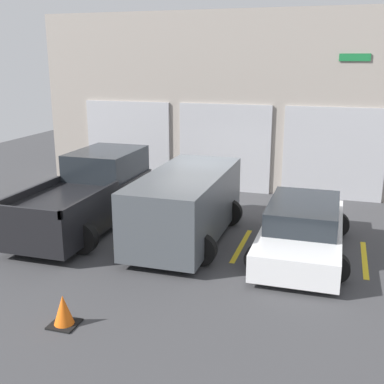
# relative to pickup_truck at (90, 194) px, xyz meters

# --- Properties ---
(ground_plane) EXTENTS (28.00, 28.00, 0.00)m
(ground_plane) POSITION_rel_pickup_truck_xyz_m (2.82, 1.57, -0.86)
(ground_plane) COLOR #3D3D3F
(shophouse_building) EXTENTS (13.56, 0.68, 5.89)m
(shophouse_building) POSITION_rel_pickup_truck_xyz_m (2.81, 4.86, 2.02)
(shophouse_building) COLOR #9E9389
(shophouse_building) RESTS_ON ground
(pickup_truck) EXTENTS (2.36, 5.04, 1.86)m
(pickup_truck) POSITION_rel_pickup_truck_xyz_m (0.00, 0.00, 0.00)
(pickup_truck) COLOR black
(pickup_truck) RESTS_ON ground
(sedan_white) EXTENTS (2.15, 4.46, 1.20)m
(sedan_white) POSITION_rel_pickup_truck_xyz_m (5.65, -0.28, -0.29)
(sedan_white) COLOR white
(sedan_white) RESTS_ON ground
(sedan_side) EXTENTS (2.26, 4.44, 1.70)m
(sedan_side) POSITION_rel_pickup_truck_xyz_m (2.82, -0.31, 0.06)
(sedan_side) COLOR #474C51
(sedan_side) RESTS_ON ground
(parking_stripe_far_left) EXTENTS (0.12, 2.20, 0.01)m
(parking_stripe_far_left) POSITION_rel_pickup_truck_xyz_m (-1.41, -0.31, -0.85)
(parking_stripe_far_left) COLOR gold
(parking_stripe_far_left) RESTS_ON ground
(parking_stripe_left) EXTENTS (0.12, 2.20, 0.01)m
(parking_stripe_left) POSITION_rel_pickup_truck_xyz_m (1.41, -0.31, -0.85)
(parking_stripe_left) COLOR gold
(parking_stripe_left) RESTS_ON ground
(parking_stripe_centre) EXTENTS (0.12, 2.20, 0.01)m
(parking_stripe_centre) POSITION_rel_pickup_truck_xyz_m (4.23, -0.31, -0.85)
(parking_stripe_centre) COLOR gold
(parking_stripe_centre) RESTS_ON ground
(parking_stripe_right) EXTENTS (0.12, 2.20, 0.01)m
(parking_stripe_right) POSITION_rel_pickup_truck_xyz_m (7.06, -0.31, -0.85)
(parking_stripe_right) COLOR gold
(parking_stripe_right) RESTS_ON ground
(traffic_cone) EXTENTS (0.47, 0.47, 0.55)m
(traffic_cone) POSITION_rel_pickup_truck_xyz_m (2.07, -4.75, -0.60)
(traffic_cone) COLOR black
(traffic_cone) RESTS_ON ground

